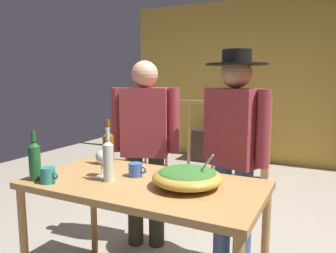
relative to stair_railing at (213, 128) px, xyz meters
The scene contains 15 objects.
ground_plane 2.39m from the stair_railing, 70.21° to the right, with size 8.21×8.21×0.00m, color #9E9384.
back_wall 1.44m from the stair_railing, 51.94° to the left, with size 5.19×0.10×2.70m, color gold.
stair_railing is the anchor object (origin of this frame).
tv_console 0.76m from the stair_railing, 97.70° to the left, with size 0.90×0.40×0.54m, color #38281E.
flat_screen_tv 0.63m from the stair_railing, 98.08° to the left, with size 0.47×0.12×0.38m.
serving_table 3.08m from the stair_railing, 78.90° to the right, with size 1.41×0.74×0.79m.
salad_bowl 3.12m from the stair_railing, 73.89° to the right, with size 0.40×0.40×0.21m.
wine_glass 3.06m from the stair_railing, 84.38° to the right, with size 0.08×0.08×0.17m.
wine_bottle_green 3.29m from the stair_railing, 90.25° to the right, with size 0.07×0.07×0.30m.
wine_bottle_clear 3.14m from the stair_railing, 82.73° to the right, with size 0.06×0.06×0.32m.
wine_bottle_amber 2.81m from the stair_railing, 86.60° to the right, with size 0.08×0.08×0.33m.
mug_teal 3.30m from the stair_railing, 88.24° to the right, with size 0.12×0.09×0.09m.
mug_blue 2.99m from the stair_railing, 80.55° to the right, with size 0.12×0.09×0.09m.
person_standing_left 2.39m from the stair_railing, 84.64° to the right, with size 0.53×0.33×1.54m.
person_standing_right 2.57m from the stair_railing, 67.92° to the right, with size 0.52×0.43×1.60m.
Camera 1 is at (0.80, -2.50, 1.40)m, focal length 35.33 mm.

